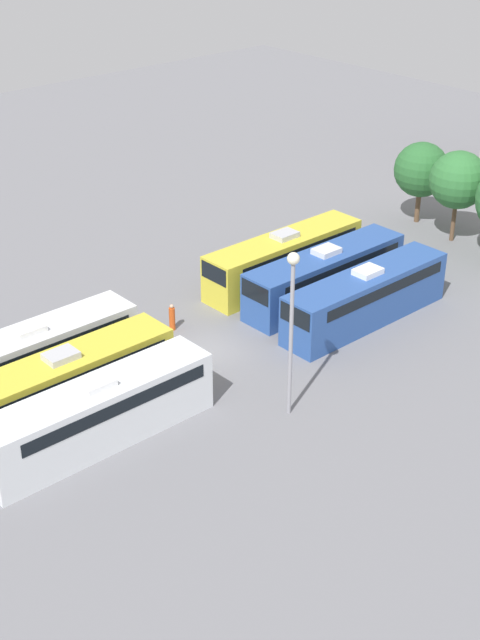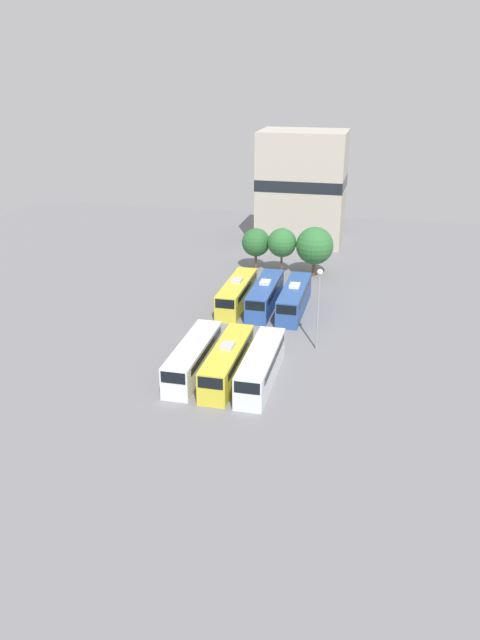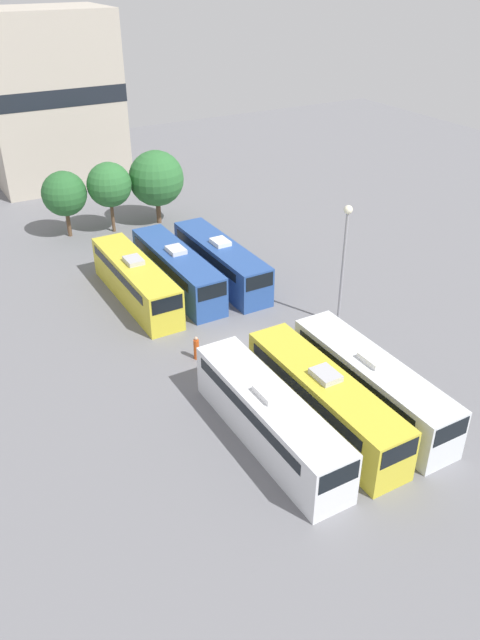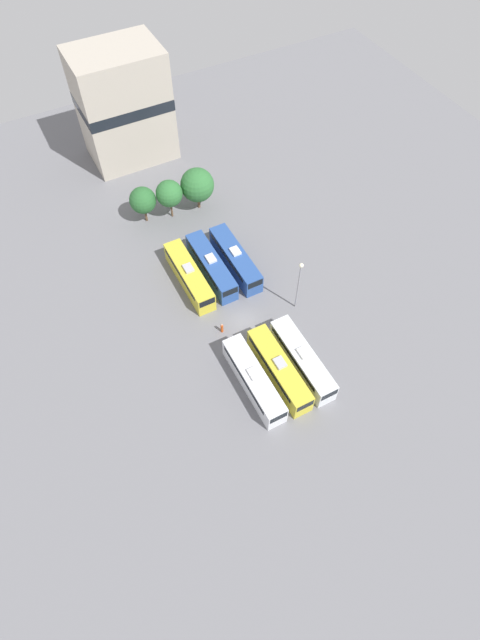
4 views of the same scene
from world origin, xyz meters
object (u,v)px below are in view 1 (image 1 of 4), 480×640
object	(u,v)px
bus_1	(65,383)
bus_5	(366,295)
worker_person	(172,318)
light_pole	(292,310)
tree_1	(458,180)
bus_2	(99,412)
bus_4	(326,274)
tree_0	(421,170)
bus_0	(32,355)
bus_3	(285,257)

from	to	relation	value
bus_1	bus_5	bearing A→B (deg)	79.19
bus_1	worker_person	bearing A→B (deg)	109.44
bus_1	light_pole	distance (m)	12.00
tree_1	bus_1	bearing A→B (deg)	-89.19
bus_5	tree_1	bearing A→B (deg)	106.01
bus_2	bus_5	world-z (taller)	same
bus_4	bus_5	size ratio (longest dim) A/B	1.00
bus_1	bus_2	bearing A→B (deg)	-2.01
tree_0	tree_1	xyz separation A→B (m)	(3.97, -0.98, 0.47)
bus_2	bus_1	bearing A→B (deg)	177.99
worker_person	bus_1	bearing A→B (deg)	-70.56
worker_person	light_pole	bearing A→B (deg)	-5.04
bus_0	tree_0	distance (m)	33.58
tree_1	light_pole	bearing A→B (deg)	-71.78
light_pole	tree_0	world-z (taller)	light_pole
bus_4	light_pole	distance (m)	13.80
bus_1	bus_5	world-z (taller)	same
bus_4	bus_0	bearing A→B (deg)	-100.08
worker_person	tree_0	distance (m)	24.63
tree_0	bus_0	bearing A→B (deg)	-88.34
bus_0	tree_0	bearing A→B (deg)	91.66
bus_0	bus_5	xyz separation A→B (m)	(7.03, 18.47, 0.00)
bus_1	light_pole	xyz separation A→B (m)	(7.55, 8.32, 4.20)
bus_1	bus_4	xyz separation A→B (m)	(-0.12, 19.00, 0.00)
bus_3	tree_0	size ratio (longest dim) A/B	1.94
bus_4	light_pole	xyz separation A→B (m)	(7.67, -10.67, 4.20)
tree_1	bus_2	bearing A→B (deg)	-83.47
worker_person	tree_1	distance (m)	23.87
bus_2	bus_0	bearing A→B (deg)	177.57
tree_1	bus_0	bearing A→B (deg)	-95.27
bus_0	tree_0	xyz separation A→B (m)	(-0.97, 33.48, 2.39)
worker_person	tree_1	bearing A→B (deg)	83.15
bus_0	tree_1	xyz separation A→B (m)	(3.00, 32.50, 2.86)
bus_0	bus_2	distance (m)	6.76
bus_1	tree_1	size ratio (longest dim) A/B	1.80
light_pole	tree_1	bearing A→B (deg)	108.22
light_pole	tree_1	xyz separation A→B (m)	(-8.02, 24.35, -1.34)
bus_0	bus_1	world-z (taller)	same
bus_3	bus_4	world-z (taller)	same
light_pole	tree_1	world-z (taller)	light_pole
tree_0	tree_1	size ratio (longest dim) A/B	0.93
bus_0	bus_4	bearing A→B (deg)	79.92
bus_5	tree_1	world-z (taller)	tree_1
tree_0	bus_2	bearing A→B (deg)	-77.11
bus_1	bus_3	bearing A→B (deg)	100.94
bus_0	tree_1	distance (m)	32.76
bus_0	bus_4	size ratio (longest dim) A/B	1.00
bus_2	tree_0	bearing A→B (deg)	102.89
bus_0	bus_5	distance (m)	19.76
bus_0	bus_3	distance (m)	18.67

